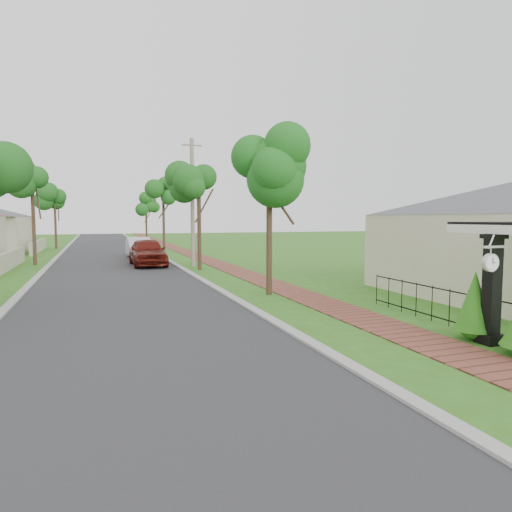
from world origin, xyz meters
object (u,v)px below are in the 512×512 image
near_tree (269,170)px  utility_pole (192,202)px  porch_post (492,295)px  parked_car_white (139,248)px  station_clock (491,261)px  parked_car_red (148,252)px

near_tree → utility_pole: bearing=93.4°
porch_post → parked_car_white: size_ratio=0.56×
utility_pole → station_clock: (2.51, -19.44, -1.88)m
parked_car_red → parked_car_white: parked_car_red is taller
near_tree → porch_post: bearing=-73.6°
parked_car_white → utility_pole: bearing=-71.0°
parked_car_white → station_clock: (5.06, -26.42, 1.21)m
parked_car_red → station_clock: station_clock is taller
parked_car_red → near_tree: bearing=-76.3°
utility_pole → parked_car_white: bearing=110.1°
parked_car_red → parked_car_white: (0.00, 5.86, -0.09)m
porch_post → station_clock: 1.04m
parked_car_white → station_clock: size_ratio=6.82×
parked_car_white → utility_pole: (2.55, -6.98, 3.10)m
parked_car_red → parked_car_white: 5.86m
porch_post → utility_pole: (-3.00, 19.04, 2.71)m
parked_car_red → near_tree: size_ratio=0.84×
porch_post → utility_pole: size_ratio=0.33×
parked_car_white → utility_pole: 8.05m
near_tree → utility_pole: size_ratio=0.77×
parked_car_white → near_tree: (3.20, -18.02, 3.89)m
porch_post → parked_car_white: 26.61m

